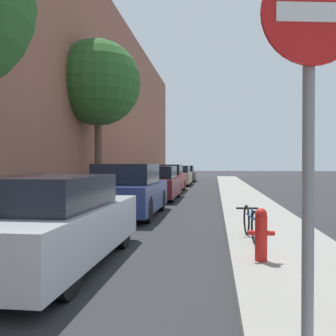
# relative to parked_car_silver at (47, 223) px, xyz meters

# --- Properties ---
(ground_plane) EXTENTS (120.00, 120.00, 0.00)m
(ground_plane) POSITION_rel_parked_car_silver_xyz_m (0.91, 9.94, -0.67)
(ground_plane) COLOR #28282B
(sidewalk_left) EXTENTS (2.00, 52.00, 0.12)m
(sidewalk_left) POSITION_rel_parked_car_silver_xyz_m (-1.99, 9.94, -0.61)
(sidewalk_left) COLOR gray
(sidewalk_left) RESTS_ON ground
(sidewalk_right) EXTENTS (2.00, 52.00, 0.12)m
(sidewalk_right) POSITION_rel_parked_car_silver_xyz_m (3.81, 9.94, -0.61)
(sidewalk_right) COLOR gray
(sidewalk_right) RESTS_ON ground
(building_facade_left) EXTENTS (0.70, 52.00, 10.39)m
(building_facade_left) POSITION_rel_parked_car_silver_xyz_m (-3.34, 9.94, 4.52)
(building_facade_left) COLOR #9E604C
(building_facade_left) RESTS_ON ground
(parked_car_silver) EXTENTS (1.85, 4.23, 1.40)m
(parked_car_silver) POSITION_rel_parked_car_silver_xyz_m (0.00, 0.00, 0.00)
(parked_car_silver) COLOR black
(parked_car_silver) RESTS_ON ground
(parked_car_navy) EXTENTS (1.82, 4.09, 1.57)m
(parked_car_navy) POSITION_rel_parked_car_silver_xyz_m (-0.02, 5.43, 0.07)
(parked_car_navy) COLOR black
(parked_car_navy) RESTS_ON ground
(parked_car_maroon) EXTENTS (1.89, 3.99, 1.46)m
(parked_car_maroon) POSITION_rel_parked_car_silver_xyz_m (-0.00, 10.50, 0.02)
(parked_car_maroon) COLOR black
(parked_car_maroon) RESTS_ON ground
(parked_car_red) EXTENTS (1.74, 3.93, 1.51)m
(parked_car_red) POSITION_rel_parked_car_silver_xyz_m (-0.06, 15.06, 0.04)
(parked_car_red) COLOR black
(parked_car_red) RESTS_ON ground
(parked_car_champagne) EXTENTS (1.87, 4.17, 1.40)m
(parked_car_champagne) POSITION_rel_parked_car_silver_xyz_m (-0.08, 20.78, -0.00)
(parked_car_champagne) COLOR black
(parked_car_champagne) RESTS_ON ground
(parked_car_black) EXTENTS (1.89, 4.06, 1.37)m
(parked_car_black) POSITION_rel_parked_car_silver_xyz_m (-0.09, 26.08, -0.02)
(parked_car_black) COLOR black
(parked_car_black) RESTS_ON ground
(street_tree_far) EXTENTS (3.55, 3.55, 6.59)m
(street_tree_far) POSITION_rel_parked_car_silver_xyz_m (-2.28, 9.52, 4.24)
(street_tree_far) COLOR brown
(street_tree_far) RESTS_ON sidewalk_left
(fire_hydrant) EXTENTS (0.40, 0.18, 0.79)m
(fire_hydrant) POSITION_rel_parked_car_silver_xyz_m (3.25, 0.28, -0.14)
(fire_hydrant) COLOR red
(fire_hydrant) RESTS_ON sidewalk_right
(traffic_sign_post) EXTENTS (0.71, 0.16, 2.88)m
(traffic_sign_post) POSITION_rel_parked_car_silver_xyz_m (3.11, -3.15, 1.35)
(traffic_sign_post) COLOR gray
(traffic_sign_post) RESTS_ON sidewalk_right
(bicycle) EXTENTS (0.44, 1.49, 0.61)m
(bicycle) POSITION_rel_parked_car_silver_xyz_m (3.24, 1.88, -0.24)
(bicycle) COLOR black
(bicycle) RESTS_ON sidewalk_right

